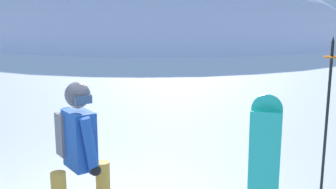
{
  "coord_description": "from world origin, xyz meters",
  "views": [
    {
      "loc": [
        1.82,
        -3.68,
        2.39
      ],
      "look_at": [
        -0.04,
        2.79,
        1.0
      ],
      "focal_mm": 43.65,
      "sensor_mm": 36.0,
      "label": 1
    }
  ],
  "objects_px": {
    "spare_snowboard": "(263,181)",
    "snowboarder_main": "(79,159)",
    "rock_dark": "(269,134)",
    "piste_marker_near": "(328,107)"
  },
  "relations": [
    {
      "from": "snowboarder_main",
      "to": "piste_marker_near",
      "type": "xyz_separation_m",
      "value": [
        2.49,
        1.9,
        0.27
      ]
    },
    {
      "from": "snowboarder_main",
      "to": "spare_snowboard",
      "type": "xyz_separation_m",
      "value": [
        1.81,
        0.13,
        -0.08
      ]
    },
    {
      "from": "piste_marker_near",
      "to": "rock_dark",
      "type": "distance_m",
      "value": 2.93
    },
    {
      "from": "snowboarder_main",
      "to": "spare_snowboard",
      "type": "distance_m",
      "value": 1.81
    },
    {
      "from": "spare_snowboard",
      "to": "rock_dark",
      "type": "height_order",
      "value": "spare_snowboard"
    },
    {
      "from": "rock_dark",
      "to": "piste_marker_near",
      "type": "bearing_deg",
      "value": -73.08
    },
    {
      "from": "snowboarder_main",
      "to": "piste_marker_near",
      "type": "bearing_deg",
      "value": 37.24
    },
    {
      "from": "spare_snowboard",
      "to": "piste_marker_near",
      "type": "bearing_deg",
      "value": 68.68
    },
    {
      "from": "spare_snowboard",
      "to": "snowboarder_main",
      "type": "bearing_deg",
      "value": -175.8
    },
    {
      "from": "spare_snowboard",
      "to": "piste_marker_near",
      "type": "distance_m",
      "value": 1.92
    }
  ]
}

